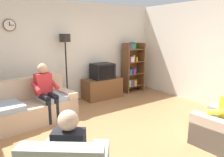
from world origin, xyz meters
TOP-DOWN VIEW (x-y plane):
  - ground_plane at (0.00, 0.00)m, footprint 12.00×12.00m
  - back_wall_assembly at (-0.00, 2.66)m, footprint 6.20×0.17m
  - right_wall at (2.86, 0.00)m, footprint 0.12×5.80m
  - couch at (-1.34, 1.70)m, footprint 2.00×1.13m
  - tv_stand at (0.86, 2.25)m, footprint 1.10×0.56m
  - tv at (0.86, 2.23)m, footprint 0.60×0.49m
  - bookshelf at (2.03, 2.32)m, footprint 0.68×0.36m
  - floor_lamp at (-0.18, 2.35)m, footprint 0.28×0.28m
  - person_on_couch at (-0.99, 1.59)m, footprint 0.55×0.57m
  - person_in_left_armchair at (-1.50, -0.89)m, footprint 0.62×0.64m
  - person_in_right_armchair at (1.10, -1.19)m, footprint 0.53×0.56m

SIDE VIEW (x-z plane):
  - ground_plane at x=0.00m, z-range 0.00..0.00m
  - tv_stand at x=0.86m, z-range 0.00..0.58m
  - couch at x=-1.34m, z-range -0.14..0.76m
  - person_in_left_armchair at x=-1.50m, z-range 0.04..1.16m
  - person_in_right_armchair at x=1.10m, z-range 0.04..1.16m
  - person_on_couch at x=-0.99m, z-range 0.08..1.32m
  - bookshelf at x=2.03m, z-range 0.01..1.59m
  - tv at x=0.86m, z-range 0.58..1.02m
  - right_wall at x=2.86m, z-range 0.00..2.70m
  - back_wall_assembly at x=0.00m, z-range 0.00..2.70m
  - floor_lamp at x=-0.18m, z-range 0.53..2.38m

